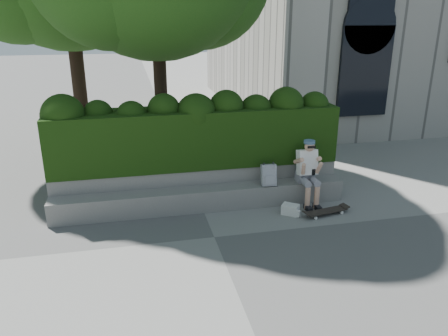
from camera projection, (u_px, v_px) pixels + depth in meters
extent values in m
plane|color=slate|center=(214.00, 237.00, 7.87)|extent=(80.00, 80.00, 0.00)
cube|color=gray|center=(202.00, 199.00, 8.95)|extent=(6.00, 0.45, 0.45)
cube|color=gray|center=(198.00, 184.00, 9.34)|extent=(6.00, 0.50, 0.75)
cube|color=black|center=(196.00, 137.00, 9.22)|extent=(6.00, 1.00, 1.20)
cylinder|color=black|center=(162.00, 108.00, 11.12)|extent=(0.32, 0.32, 3.06)
cylinder|color=black|center=(81.00, 102.00, 11.95)|extent=(0.37, 0.37, 3.07)
cube|color=gray|center=(305.00, 176.00, 9.24)|extent=(0.36, 0.26, 0.22)
cube|color=white|center=(307.00, 162.00, 9.06)|extent=(0.40, 0.32, 0.55)
sphere|color=tan|center=(310.00, 146.00, 8.87)|extent=(0.21, 0.21, 0.21)
cylinder|color=#44627E|center=(309.00, 142.00, 8.86)|extent=(0.23, 0.23, 0.06)
cube|color=black|center=(314.00, 172.00, 8.77)|extent=(0.07, 0.02, 0.13)
cylinder|color=tan|center=(308.00, 198.00, 8.92)|extent=(0.11, 0.11, 0.47)
cylinder|color=tan|center=(317.00, 198.00, 8.96)|extent=(0.11, 0.11, 0.47)
cube|color=black|center=(308.00, 208.00, 8.93)|extent=(0.10, 0.26, 0.10)
cube|color=black|center=(317.00, 207.00, 8.97)|extent=(0.10, 0.26, 0.10)
cube|color=black|center=(326.00, 211.00, 8.73)|extent=(0.92, 0.38, 0.02)
cylinder|color=silver|center=(316.00, 218.00, 8.55)|extent=(0.07, 0.04, 0.06)
cylinder|color=silver|center=(310.00, 214.00, 8.71)|extent=(0.07, 0.04, 0.06)
cylinder|color=silver|center=(342.00, 213.00, 8.78)|extent=(0.07, 0.04, 0.06)
cylinder|color=silver|center=(336.00, 209.00, 8.94)|extent=(0.07, 0.04, 0.06)
cube|color=silver|center=(269.00, 175.00, 8.99)|extent=(0.31, 0.18, 0.44)
cube|color=silver|center=(290.00, 209.00, 8.74)|extent=(0.39, 0.38, 0.21)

